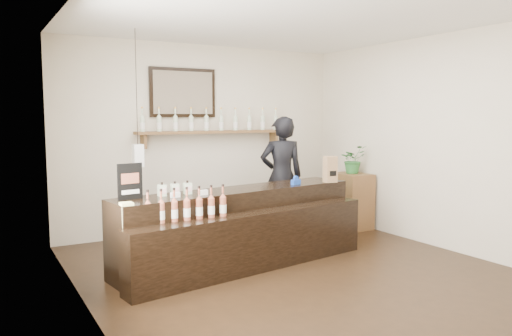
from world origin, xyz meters
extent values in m
plane|color=black|center=(0.00, 0.00, 0.00)|extent=(5.00, 5.00, 0.00)
plane|color=beige|center=(0.00, 2.50, 1.40)|extent=(4.50, 0.00, 4.50)
plane|color=beige|center=(-2.25, 0.00, 1.40)|extent=(0.00, 5.00, 5.00)
plane|color=beige|center=(2.25, 0.00, 1.40)|extent=(0.00, 5.00, 5.00)
plane|color=white|center=(0.00, 0.00, 2.80)|extent=(5.00, 5.00, 0.00)
cube|color=brown|center=(0.10, 2.37, 1.50)|extent=(2.40, 0.25, 0.04)
cube|color=brown|center=(-0.98, 2.40, 1.38)|extent=(0.04, 0.20, 0.20)
cube|color=brown|center=(1.18, 2.40, 1.38)|extent=(0.04, 0.20, 0.20)
cube|color=black|center=(-0.35, 2.47, 2.08)|extent=(1.02, 0.04, 0.72)
cube|color=#3F3429|center=(-0.35, 2.44, 2.08)|extent=(0.92, 0.01, 0.62)
cube|color=white|center=(-1.30, 1.60, 1.25)|extent=(0.12, 0.12, 0.28)
cylinder|color=black|center=(-1.30, 1.60, 2.09)|extent=(0.01, 0.01, 1.41)
cylinder|color=beige|center=(-1.00, 2.37, 1.62)|extent=(0.07, 0.07, 0.20)
cone|color=beige|center=(-1.00, 2.37, 1.75)|extent=(0.07, 0.07, 0.05)
cylinder|color=beige|center=(-1.00, 2.37, 1.81)|extent=(0.02, 0.02, 0.07)
cylinder|color=gold|center=(-1.00, 2.37, 1.86)|extent=(0.03, 0.03, 0.02)
cylinder|color=white|center=(-1.00, 2.37, 1.60)|extent=(0.07, 0.07, 0.09)
cylinder|color=beige|center=(-0.76, 2.37, 1.62)|extent=(0.07, 0.07, 0.20)
cone|color=beige|center=(-0.76, 2.37, 1.75)|extent=(0.07, 0.07, 0.05)
cylinder|color=beige|center=(-0.76, 2.37, 1.81)|extent=(0.02, 0.02, 0.07)
cylinder|color=gold|center=(-0.76, 2.37, 1.86)|extent=(0.03, 0.03, 0.02)
cylinder|color=white|center=(-0.76, 2.37, 1.60)|extent=(0.07, 0.07, 0.09)
cylinder|color=beige|center=(-0.51, 2.37, 1.62)|extent=(0.07, 0.07, 0.20)
cone|color=beige|center=(-0.51, 2.37, 1.75)|extent=(0.07, 0.07, 0.05)
cylinder|color=beige|center=(-0.51, 2.37, 1.81)|extent=(0.02, 0.02, 0.07)
cylinder|color=gold|center=(-0.51, 2.37, 1.86)|extent=(0.03, 0.03, 0.02)
cylinder|color=white|center=(-0.51, 2.37, 1.60)|extent=(0.07, 0.07, 0.09)
cylinder|color=beige|center=(-0.27, 2.37, 1.62)|extent=(0.07, 0.07, 0.20)
cone|color=beige|center=(-0.27, 2.37, 1.75)|extent=(0.07, 0.07, 0.05)
cylinder|color=beige|center=(-0.27, 2.37, 1.81)|extent=(0.02, 0.02, 0.07)
cylinder|color=gold|center=(-0.27, 2.37, 1.86)|extent=(0.03, 0.03, 0.02)
cylinder|color=white|center=(-0.27, 2.37, 1.60)|extent=(0.07, 0.07, 0.09)
cylinder|color=beige|center=(-0.02, 2.37, 1.62)|extent=(0.07, 0.07, 0.20)
cone|color=beige|center=(-0.02, 2.37, 1.75)|extent=(0.07, 0.07, 0.05)
cylinder|color=beige|center=(-0.02, 2.37, 1.81)|extent=(0.02, 0.02, 0.07)
cylinder|color=gold|center=(-0.02, 2.37, 1.86)|extent=(0.03, 0.03, 0.02)
cylinder|color=white|center=(-0.02, 2.37, 1.60)|extent=(0.07, 0.07, 0.09)
cylinder|color=beige|center=(0.22, 2.37, 1.62)|extent=(0.07, 0.07, 0.20)
cone|color=beige|center=(0.22, 2.37, 1.75)|extent=(0.07, 0.07, 0.05)
cylinder|color=beige|center=(0.22, 2.37, 1.81)|extent=(0.02, 0.02, 0.07)
cylinder|color=gold|center=(0.22, 2.37, 1.86)|extent=(0.03, 0.03, 0.02)
cylinder|color=white|center=(0.22, 2.37, 1.60)|extent=(0.07, 0.07, 0.09)
cylinder|color=beige|center=(0.47, 2.37, 1.62)|extent=(0.07, 0.07, 0.20)
cone|color=beige|center=(0.47, 2.37, 1.75)|extent=(0.07, 0.07, 0.05)
cylinder|color=beige|center=(0.47, 2.37, 1.81)|extent=(0.02, 0.02, 0.07)
cylinder|color=gold|center=(0.47, 2.37, 1.86)|extent=(0.03, 0.03, 0.02)
cylinder|color=white|center=(0.47, 2.37, 1.60)|extent=(0.07, 0.07, 0.09)
cylinder|color=beige|center=(0.71, 2.37, 1.62)|extent=(0.07, 0.07, 0.20)
cone|color=beige|center=(0.71, 2.37, 1.75)|extent=(0.07, 0.07, 0.05)
cylinder|color=beige|center=(0.71, 2.37, 1.81)|extent=(0.02, 0.02, 0.07)
cylinder|color=gold|center=(0.71, 2.37, 1.86)|extent=(0.03, 0.03, 0.02)
cylinder|color=white|center=(0.71, 2.37, 1.60)|extent=(0.07, 0.07, 0.09)
cylinder|color=beige|center=(0.96, 2.37, 1.62)|extent=(0.07, 0.07, 0.20)
cone|color=beige|center=(0.96, 2.37, 1.75)|extent=(0.07, 0.07, 0.05)
cylinder|color=beige|center=(0.96, 2.37, 1.81)|extent=(0.02, 0.02, 0.07)
cylinder|color=gold|center=(0.96, 2.37, 1.86)|extent=(0.03, 0.03, 0.02)
cylinder|color=white|center=(0.96, 2.37, 1.60)|extent=(0.07, 0.07, 0.09)
cylinder|color=beige|center=(1.20, 2.37, 1.62)|extent=(0.07, 0.07, 0.20)
cone|color=beige|center=(1.20, 2.37, 1.75)|extent=(0.07, 0.07, 0.05)
cylinder|color=beige|center=(1.20, 2.37, 1.81)|extent=(0.02, 0.02, 0.07)
cylinder|color=gold|center=(1.20, 2.37, 1.86)|extent=(0.03, 0.03, 0.02)
cylinder|color=white|center=(1.20, 2.37, 1.60)|extent=(0.07, 0.07, 0.09)
cube|color=black|center=(-0.36, 0.70, 0.44)|extent=(3.18, 1.00, 0.88)
cube|color=black|center=(-0.36, 0.28, 0.33)|extent=(3.14, 0.72, 0.66)
cube|color=white|center=(-1.23, 0.50, 0.90)|extent=(0.10, 0.04, 0.05)
cube|color=white|center=(-0.91, 0.50, 0.90)|extent=(0.10, 0.04, 0.05)
cube|color=#F3EF94|center=(-1.81, 0.28, 0.72)|extent=(0.12, 0.12, 0.12)
cube|color=#F3EF94|center=(-1.81, 0.28, 0.84)|extent=(0.12, 0.12, 0.12)
cube|color=beige|center=(-1.33, 0.65, 0.94)|extent=(0.08, 0.08, 0.13)
cube|color=beige|center=(-1.33, 0.61, 0.94)|extent=(0.07, 0.00, 0.06)
cylinder|color=black|center=(-1.33, 0.65, 1.01)|extent=(0.02, 0.02, 0.03)
cube|color=beige|center=(-1.18, 0.65, 0.94)|extent=(0.08, 0.08, 0.13)
cube|color=beige|center=(-1.18, 0.61, 0.94)|extent=(0.07, 0.00, 0.06)
cylinder|color=black|center=(-1.18, 0.65, 1.01)|extent=(0.02, 0.02, 0.03)
cube|color=beige|center=(-1.03, 0.65, 0.94)|extent=(0.08, 0.08, 0.13)
cube|color=beige|center=(-1.03, 0.61, 0.94)|extent=(0.07, 0.00, 0.06)
cylinder|color=black|center=(-1.03, 0.65, 1.01)|extent=(0.02, 0.02, 0.03)
cylinder|color=#9E4D35|center=(-1.60, 0.28, 0.77)|extent=(0.07, 0.07, 0.20)
cone|color=#9E4D35|center=(-1.60, 0.28, 0.89)|extent=(0.07, 0.07, 0.05)
cylinder|color=#9E4D35|center=(-1.60, 0.28, 0.95)|extent=(0.02, 0.02, 0.07)
cylinder|color=black|center=(-1.60, 0.28, 1.00)|extent=(0.03, 0.03, 0.02)
cylinder|color=white|center=(-1.60, 0.28, 0.75)|extent=(0.07, 0.07, 0.09)
cylinder|color=#9E4D35|center=(-1.46, 0.28, 0.77)|extent=(0.07, 0.07, 0.20)
cone|color=#9E4D35|center=(-1.46, 0.28, 0.89)|extent=(0.07, 0.07, 0.05)
cylinder|color=#9E4D35|center=(-1.46, 0.28, 0.95)|extent=(0.02, 0.02, 0.07)
cylinder|color=black|center=(-1.46, 0.28, 1.00)|extent=(0.03, 0.03, 0.02)
cylinder|color=white|center=(-1.46, 0.28, 0.75)|extent=(0.07, 0.07, 0.09)
cylinder|color=#9E4D35|center=(-1.33, 0.28, 0.77)|extent=(0.07, 0.07, 0.20)
cone|color=#9E4D35|center=(-1.33, 0.28, 0.89)|extent=(0.07, 0.07, 0.05)
cylinder|color=#9E4D35|center=(-1.33, 0.28, 0.95)|extent=(0.02, 0.02, 0.07)
cylinder|color=black|center=(-1.33, 0.28, 1.00)|extent=(0.03, 0.03, 0.02)
cylinder|color=white|center=(-1.33, 0.28, 0.75)|extent=(0.07, 0.07, 0.09)
cylinder|color=#9E4D35|center=(-1.19, 0.28, 0.77)|extent=(0.07, 0.07, 0.20)
cone|color=#9E4D35|center=(-1.19, 0.28, 0.89)|extent=(0.07, 0.07, 0.05)
cylinder|color=#9E4D35|center=(-1.19, 0.28, 0.95)|extent=(0.02, 0.02, 0.07)
cylinder|color=black|center=(-1.19, 0.28, 1.00)|extent=(0.03, 0.03, 0.02)
cylinder|color=white|center=(-1.19, 0.28, 0.75)|extent=(0.07, 0.07, 0.09)
cylinder|color=#9E4D35|center=(-1.05, 0.28, 0.77)|extent=(0.07, 0.07, 0.20)
cone|color=#9E4D35|center=(-1.05, 0.28, 0.89)|extent=(0.07, 0.07, 0.05)
cylinder|color=#9E4D35|center=(-1.05, 0.28, 0.95)|extent=(0.02, 0.02, 0.07)
cylinder|color=black|center=(-1.05, 0.28, 1.00)|extent=(0.03, 0.03, 0.02)
cylinder|color=white|center=(-1.05, 0.28, 0.75)|extent=(0.07, 0.07, 0.09)
cylinder|color=#9E4D35|center=(-0.91, 0.28, 0.77)|extent=(0.07, 0.07, 0.20)
cone|color=#9E4D35|center=(-0.91, 0.28, 0.89)|extent=(0.07, 0.07, 0.05)
cylinder|color=#9E4D35|center=(-0.91, 0.28, 0.95)|extent=(0.02, 0.02, 0.07)
cylinder|color=black|center=(-0.91, 0.28, 1.00)|extent=(0.03, 0.03, 0.02)
cylinder|color=white|center=(-0.91, 0.28, 0.75)|extent=(0.07, 0.07, 0.09)
cylinder|color=#9E4D35|center=(-0.77, 0.28, 0.77)|extent=(0.07, 0.07, 0.20)
cone|color=#9E4D35|center=(-0.77, 0.28, 0.89)|extent=(0.07, 0.07, 0.05)
cylinder|color=#9E4D35|center=(-0.77, 0.28, 0.95)|extent=(0.02, 0.02, 0.07)
cylinder|color=black|center=(-0.77, 0.28, 1.00)|extent=(0.03, 0.03, 0.02)
cylinder|color=white|center=(-0.77, 0.28, 0.75)|extent=(0.07, 0.07, 0.09)
cube|color=black|center=(-1.69, 0.60, 1.07)|extent=(0.27, 0.06, 0.38)
cube|color=#9C5038|center=(-1.69, 0.59, 1.10)|extent=(0.19, 0.03, 0.11)
cube|color=white|center=(-1.69, 0.59, 0.96)|extent=(0.19, 0.03, 0.04)
cube|color=olive|center=(0.96, 0.64, 1.05)|extent=(0.17, 0.14, 0.34)
cube|color=black|center=(0.96, 0.58, 1.00)|extent=(0.10, 0.01, 0.07)
cube|color=#173FA7|center=(0.45, 0.68, 0.91)|extent=(0.14, 0.08, 0.06)
cylinder|color=#173FA7|center=(0.45, 0.68, 0.95)|extent=(0.08, 0.05, 0.07)
cube|color=brown|center=(2.00, 1.40, 0.43)|extent=(0.47, 0.62, 0.86)
imported|color=#2A6A2E|center=(2.00, 1.40, 1.07)|extent=(0.41, 0.36, 0.43)
imported|color=black|center=(0.79, 1.55, 0.98)|extent=(0.82, 0.66, 1.96)
camera|label=1|loc=(-3.10, -4.49, 1.74)|focal=35.00mm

